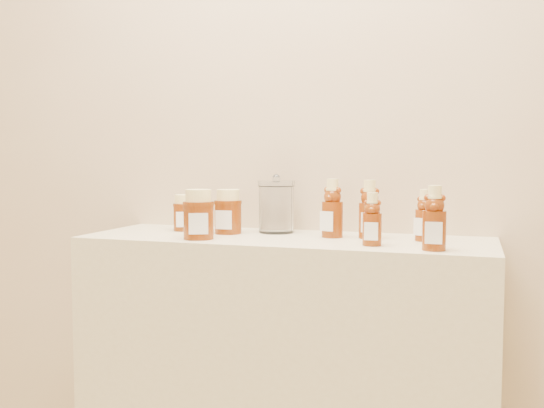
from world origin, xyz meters
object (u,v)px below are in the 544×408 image
(display_table, at_px, (284,386))
(bear_bottle_back_left, at_px, (332,204))
(bear_bottle_front_left, at_px, (372,216))
(glass_canister, at_px, (276,204))
(honey_jar_left, at_px, (185,213))

(display_table, xyz_separation_m, bear_bottle_back_left, (0.13, 0.05, 0.55))
(display_table, bearing_deg, bear_bottle_back_left, 19.44)
(bear_bottle_front_left, relative_size, glass_canister, 0.90)
(bear_bottle_front_left, bearing_deg, bear_bottle_back_left, 131.96)
(display_table, distance_m, bear_bottle_back_left, 0.57)
(honey_jar_left, bearing_deg, bear_bottle_back_left, -20.76)
(glass_canister, bearing_deg, honey_jar_left, -172.24)
(bear_bottle_back_left, relative_size, glass_canister, 1.10)
(honey_jar_left, bearing_deg, display_table, -28.82)
(display_table, bearing_deg, honey_jar_left, 170.29)
(honey_jar_left, height_order, glass_canister, glass_canister)
(bear_bottle_back_left, distance_m, glass_canister, 0.20)
(glass_canister, bearing_deg, display_table, -60.08)
(bear_bottle_back_left, height_order, glass_canister, bear_bottle_back_left)
(display_table, bearing_deg, glass_canister, 119.92)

